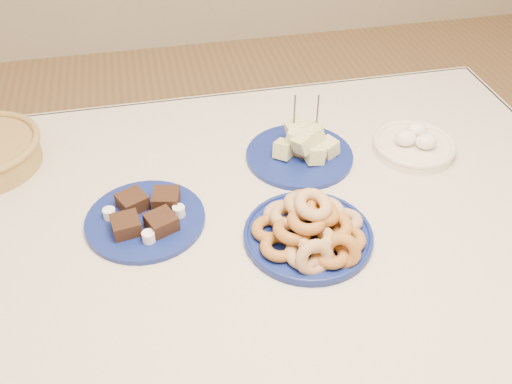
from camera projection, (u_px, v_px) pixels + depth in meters
dining_table at (252, 243)px, 1.42m from camera, size 1.71×1.11×0.75m
donut_platter at (310, 229)px, 1.25m from camera, size 0.30×0.30×0.13m
melon_plate at (302, 149)px, 1.49m from camera, size 0.31×0.31×0.10m
brownie_plate at (146, 217)px, 1.31m from camera, size 0.29×0.29×0.05m
candle_holder at (304, 146)px, 1.52m from camera, size 0.12×0.12×0.17m
egg_bowl at (414, 145)px, 1.52m from camera, size 0.27×0.27×0.07m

